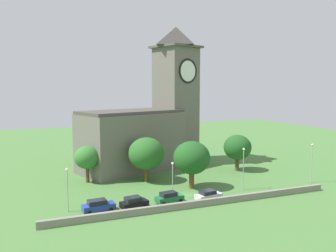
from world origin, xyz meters
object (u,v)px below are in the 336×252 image
object	(u,v)px
tree_by_tower	(87,158)
tree_riverside_east	(237,147)
car_white	(208,195)
tree_riverside_west	(146,154)
tree_churchyard	(192,158)
car_blue	(98,206)
streetlamp_central	(243,162)
car_black	(134,203)
streetlamp_west_mid	(173,174)
streetlamp_west_end	(67,182)
church	(150,121)
streetlamp_east_mid	(312,157)
car_green	(169,197)

from	to	relation	value
tree_by_tower	tree_riverside_east	distance (m)	32.60
car_white	tree_riverside_west	xyz separation A→B (m)	(-5.75, 14.93, 4.68)
tree_churchyard	tree_riverside_east	xyz separation A→B (m)	(15.40, 8.74, -0.44)
car_blue	tree_by_tower	distance (m)	17.76
tree_churchyard	tree_by_tower	bearing A→B (deg)	146.72
car_blue	streetlamp_central	distance (m)	26.84
car_black	tree_by_tower	world-z (taller)	tree_by_tower
streetlamp_central	tree_churchyard	bearing A→B (deg)	152.12
car_black	tree_churchyard	bearing A→B (deg)	27.71
streetlamp_west_mid	tree_riverside_east	world-z (taller)	tree_riverside_east
streetlamp_west_mid	tree_riverside_west	bearing A→B (deg)	92.89
tree_by_tower	tree_riverside_west	bearing A→B (deg)	-18.53
car_blue	streetlamp_west_end	world-z (taller)	streetlamp_west_end
car_black	car_white	world-z (taller)	car_black
streetlamp_west_end	streetlamp_west_mid	bearing A→B (deg)	-0.28
church	tree_by_tower	world-z (taller)	church
streetlamp_west_end	streetlamp_west_mid	distance (m)	16.81
church	streetlamp_east_mid	distance (m)	35.32
car_blue	tree_riverside_west	xyz separation A→B (m)	(12.04, 13.63, 4.61)
tree_riverside_east	church	bearing A→B (deg)	146.56
car_black	tree_riverside_west	xyz separation A→B (m)	(6.75, 14.39, 4.59)
car_black	car_white	xyz separation A→B (m)	(12.49, -0.54, -0.09)
church	tree_churchyard	distance (m)	20.38
streetlamp_west_end	tree_by_tower	distance (m)	16.46
tree_riverside_west	streetlamp_central	bearing A→B (deg)	-39.56
streetlamp_central	tree_riverside_east	world-z (taller)	tree_riverside_east
tree_by_tower	tree_riverside_west	world-z (taller)	tree_riverside_west
tree_by_tower	tree_riverside_east	xyz separation A→B (m)	(32.50, -2.49, 0.33)
tree_churchyard	tree_riverside_east	world-z (taller)	tree_churchyard
car_green	streetlamp_west_mid	distance (m)	4.00
car_blue	car_green	world-z (taller)	car_blue
car_white	streetlamp_east_mid	world-z (taller)	streetlamp_east_mid
streetlamp_west_mid	tree_churchyard	world-z (taller)	tree_churchyard
streetlamp_east_mid	tree_riverside_west	bearing A→B (deg)	156.73
streetlamp_west_end	streetlamp_west_mid	world-z (taller)	streetlamp_west_end
car_blue	car_black	distance (m)	5.34
car_green	streetlamp_central	xyz separation A→B (m)	(15.16, 1.96, 4.12)
car_black	tree_by_tower	xyz separation A→B (m)	(-4.13, 18.04, 3.94)
church	streetlamp_west_mid	distance (m)	25.39
car_black	streetlamp_central	bearing A→B (deg)	6.65
streetlamp_west_end	tree_churchyard	bearing A→B (deg)	10.98
car_blue	car_white	distance (m)	17.83
car_white	tree_churchyard	world-z (taller)	tree_churchyard
car_white	streetlamp_west_end	distance (m)	22.44
streetlamp_east_mid	tree_churchyard	size ratio (longest dim) A/B	0.88
tree_riverside_west	streetlamp_west_end	bearing A→B (deg)	-143.63
car_green	car_white	distance (m)	6.57
car_black	tree_by_tower	bearing A→B (deg)	102.91
car_blue	streetlamp_west_end	size ratio (longest dim) A/B	0.74
streetlamp_west_end	tree_by_tower	bearing A→B (deg)	71.15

